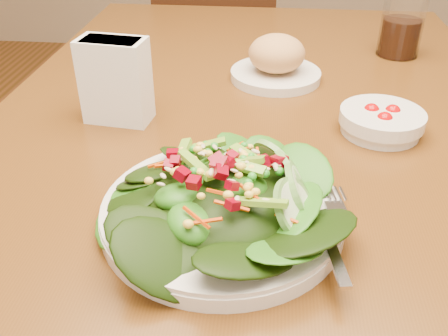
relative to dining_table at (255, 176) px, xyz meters
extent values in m
cube|color=#542E0F|center=(0.00, 0.00, 0.08)|extent=(0.90, 1.40, 0.04)
cylinder|color=black|center=(-0.39, 0.64, -0.29)|extent=(0.07, 0.07, 0.71)
cylinder|color=black|center=(0.39, 0.64, -0.29)|extent=(0.07, 0.07, 0.71)
cube|color=black|center=(-0.19, 1.15, -0.21)|extent=(0.45, 0.45, 0.04)
cylinder|color=black|center=(-0.02, 1.34, -0.44)|extent=(0.04, 0.04, 0.42)
cylinder|color=black|center=(-0.39, 1.32, -0.44)|extent=(0.04, 0.04, 0.42)
cylinder|color=black|center=(0.00, 0.97, -0.44)|extent=(0.04, 0.04, 0.42)
cylinder|color=black|center=(-0.37, 0.95, -0.44)|extent=(0.04, 0.04, 0.42)
cube|color=black|center=(-0.18, 0.94, 0.05)|extent=(0.41, 0.05, 0.47)
cylinder|color=silver|center=(-0.03, -0.25, 0.11)|extent=(0.29, 0.29, 0.02)
ellipsoid|color=black|center=(-0.03, -0.25, 0.14)|extent=(0.19, 0.19, 0.04)
cube|color=silver|center=(0.09, -0.28, 0.12)|extent=(0.05, 0.18, 0.01)
cylinder|color=silver|center=(0.03, 0.19, 0.11)|extent=(0.17, 0.17, 0.02)
ellipsoid|color=tan|center=(0.03, 0.19, 0.15)|extent=(0.11, 0.11, 0.07)
cylinder|color=silver|center=(0.19, -0.01, 0.12)|extent=(0.13, 0.13, 0.04)
sphere|color=#B40406|center=(0.21, 0.00, 0.13)|extent=(0.03, 0.03, 0.03)
sphere|color=#B40406|center=(0.18, 0.00, 0.13)|extent=(0.03, 0.03, 0.03)
sphere|color=#B40406|center=(0.19, -0.03, 0.13)|extent=(0.03, 0.03, 0.03)
cylinder|color=silver|center=(0.28, 0.35, 0.18)|extent=(0.09, 0.09, 0.15)
cylinder|color=black|center=(0.28, 0.35, 0.14)|extent=(0.08, 0.08, 0.08)
cube|color=white|center=(-0.22, -0.01, 0.17)|extent=(0.11, 0.07, 0.13)
cube|color=white|center=(-0.22, -0.01, 0.18)|extent=(0.09, 0.06, 0.11)
camera|label=1|loc=(0.02, -0.72, 0.48)|focal=40.00mm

